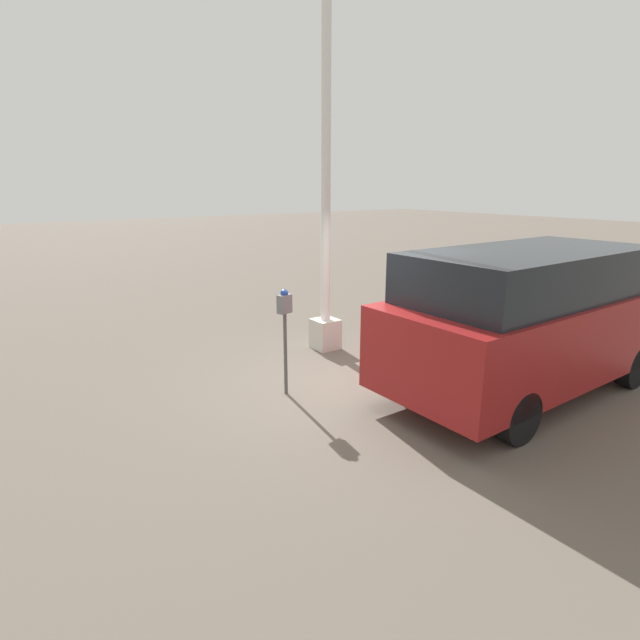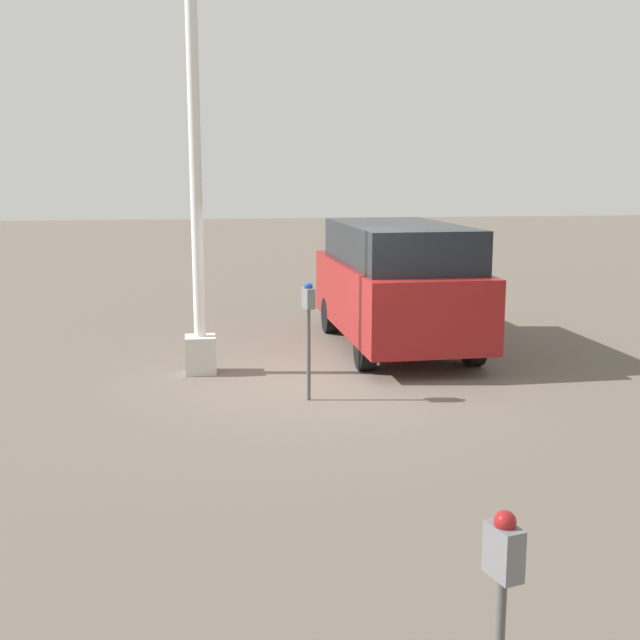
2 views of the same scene
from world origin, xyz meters
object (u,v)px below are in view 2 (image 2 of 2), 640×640
(parking_meter_far, at_px, (502,579))
(parked_van, at_px, (396,282))
(parking_meter_near, at_px, (309,314))
(lamp_post, at_px, (196,205))

(parking_meter_far, height_order, parked_van, parked_van)
(parking_meter_near, height_order, parking_meter_far, parking_meter_near)
(parked_van, bearing_deg, parking_meter_far, 168.01)
(parking_meter_far, bearing_deg, parking_meter_near, -13.83)
(parking_meter_near, relative_size, lamp_post, 0.22)
(parking_meter_near, distance_m, parked_van, 3.43)
(parking_meter_near, bearing_deg, parked_van, -47.17)
(parked_van, bearing_deg, lamp_post, 109.66)
(parking_meter_far, bearing_deg, parked_van, -25.18)
(parking_meter_near, height_order, lamp_post, lamp_post)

